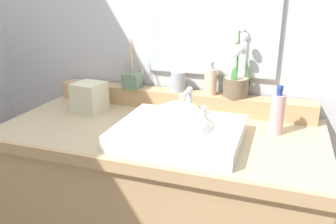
{
  "coord_description": "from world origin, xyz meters",
  "views": [
    {
      "loc": [
        0.46,
        -1.24,
        1.43
      ],
      "look_at": [
        0.04,
        -0.03,
        0.98
      ],
      "focal_mm": 36.82,
      "sensor_mm": 36.0,
      "label": 1
    }
  ],
  "objects_px": {
    "sink_basin": "(178,135)",
    "soap_dispenser": "(211,81)",
    "soap_bar": "(158,109)",
    "potted_plant": "(236,81)",
    "reed_diffuser": "(132,80)",
    "lotion_bottle": "(277,113)",
    "tissue_box": "(89,97)",
    "tumbler_cup": "(178,81)"
  },
  "relations": [
    {
      "from": "sink_basin",
      "to": "soap_dispenser",
      "type": "xyz_separation_m",
      "value": [
        0.04,
        0.36,
        0.12
      ]
    },
    {
      "from": "soap_bar",
      "to": "potted_plant",
      "type": "bearing_deg",
      "value": 41.52
    },
    {
      "from": "reed_diffuser",
      "to": "sink_basin",
      "type": "bearing_deg",
      "value": -45.53
    },
    {
      "from": "potted_plant",
      "to": "sink_basin",
      "type": "bearing_deg",
      "value": -112.81
    },
    {
      "from": "potted_plant",
      "to": "lotion_bottle",
      "type": "xyz_separation_m",
      "value": [
        0.19,
        -0.17,
        -0.07
      ]
    },
    {
      "from": "sink_basin",
      "to": "lotion_bottle",
      "type": "height_order",
      "value": "lotion_bottle"
    },
    {
      "from": "reed_diffuser",
      "to": "lotion_bottle",
      "type": "relative_size",
      "value": 1.24
    },
    {
      "from": "sink_basin",
      "to": "soap_dispenser",
      "type": "distance_m",
      "value": 0.38
    },
    {
      "from": "potted_plant",
      "to": "reed_diffuser",
      "type": "height_order",
      "value": "potted_plant"
    },
    {
      "from": "tissue_box",
      "to": "lotion_bottle",
      "type": "bearing_deg",
      "value": 0.02
    },
    {
      "from": "sink_basin",
      "to": "tumbler_cup",
      "type": "distance_m",
      "value": 0.4
    },
    {
      "from": "tumbler_cup",
      "to": "lotion_bottle",
      "type": "height_order",
      "value": "lotion_bottle"
    },
    {
      "from": "soap_dispenser",
      "to": "lotion_bottle",
      "type": "height_order",
      "value": "soap_dispenser"
    },
    {
      "from": "sink_basin",
      "to": "reed_diffuser",
      "type": "relative_size",
      "value": 1.91
    },
    {
      "from": "soap_bar",
      "to": "tissue_box",
      "type": "bearing_deg",
      "value": 168.41
    },
    {
      "from": "tumbler_cup",
      "to": "reed_diffuser",
      "type": "relative_size",
      "value": 0.39
    },
    {
      "from": "sink_basin",
      "to": "tumbler_cup",
      "type": "relative_size",
      "value": 4.94
    },
    {
      "from": "soap_dispenser",
      "to": "tissue_box",
      "type": "xyz_separation_m",
      "value": [
        -0.53,
        -0.17,
        -0.08
      ]
    },
    {
      "from": "soap_dispenser",
      "to": "lotion_bottle",
      "type": "relative_size",
      "value": 0.79
    },
    {
      "from": "tissue_box",
      "to": "reed_diffuser",
      "type": "bearing_deg",
      "value": 46.26
    },
    {
      "from": "lotion_bottle",
      "to": "sink_basin",
      "type": "bearing_deg",
      "value": -150.45
    },
    {
      "from": "potted_plant",
      "to": "reed_diffuser",
      "type": "relative_size",
      "value": 1.26
    },
    {
      "from": "soap_bar",
      "to": "tumbler_cup",
      "type": "xyz_separation_m",
      "value": [
        0.01,
        0.25,
        0.06
      ]
    },
    {
      "from": "soap_bar",
      "to": "tumbler_cup",
      "type": "bearing_deg",
      "value": 87.59
    },
    {
      "from": "tumbler_cup",
      "to": "soap_dispenser",
      "type": "bearing_deg",
      "value": -1.31
    },
    {
      "from": "lotion_bottle",
      "to": "soap_dispenser",
      "type": "bearing_deg",
      "value": 150.99
    },
    {
      "from": "potted_plant",
      "to": "tumbler_cup",
      "type": "bearing_deg",
      "value": -179.66
    },
    {
      "from": "soap_bar",
      "to": "soap_dispenser",
      "type": "xyz_separation_m",
      "value": [
        0.17,
        0.24,
        0.08
      ]
    },
    {
      "from": "soap_dispenser",
      "to": "sink_basin",
      "type": "bearing_deg",
      "value": -96.14
    },
    {
      "from": "sink_basin",
      "to": "soap_dispenser",
      "type": "bearing_deg",
      "value": 83.86
    },
    {
      "from": "tissue_box",
      "to": "tumbler_cup",
      "type": "bearing_deg",
      "value": 24.48
    },
    {
      "from": "soap_bar",
      "to": "lotion_bottle",
      "type": "distance_m",
      "value": 0.47
    },
    {
      "from": "potted_plant",
      "to": "tumbler_cup",
      "type": "distance_m",
      "value": 0.27
    },
    {
      "from": "soap_dispenser",
      "to": "reed_diffuser",
      "type": "height_order",
      "value": "reed_diffuser"
    },
    {
      "from": "sink_basin",
      "to": "tumbler_cup",
      "type": "height_order",
      "value": "tumbler_cup"
    },
    {
      "from": "potted_plant",
      "to": "soap_dispenser",
      "type": "bearing_deg",
      "value": -177.43
    },
    {
      "from": "soap_dispenser",
      "to": "reed_diffuser",
      "type": "xyz_separation_m",
      "value": [
        -0.38,
        -0.01,
        -0.03
      ]
    },
    {
      "from": "soap_dispenser",
      "to": "lotion_bottle",
      "type": "xyz_separation_m",
      "value": [
        0.3,
        -0.17,
        -0.06
      ]
    },
    {
      "from": "reed_diffuser",
      "to": "tumbler_cup",
      "type": "bearing_deg",
      "value": 3.82
    },
    {
      "from": "lotion_bottle",
      "to": "tissue_box",
      "type": "relative_size",
      "value": 1.45
    },
    {
      "from": "reed_diffuser",
      "to": "soap_bar",
      "type": "bearing_deg",
      "value": -46.9
    },
    {
      "from": "potted_plant",
      "to": "soap_dispenser",
      "type": "height_order",
      "value": "potted_plant"
    }
  ]
}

